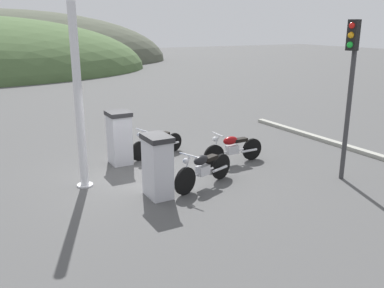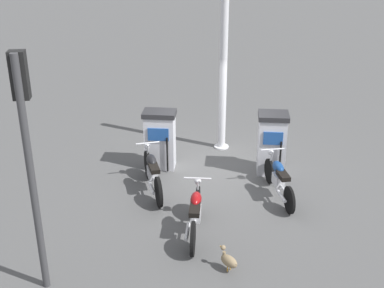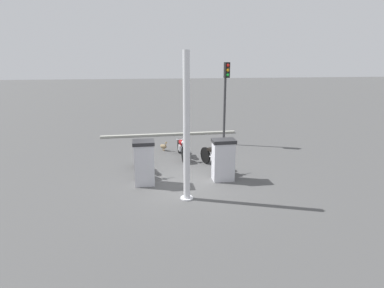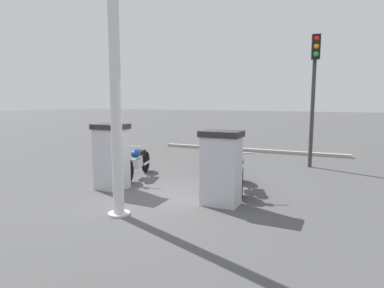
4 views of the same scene
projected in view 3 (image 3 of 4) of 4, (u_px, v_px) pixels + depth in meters
name	position (u px, v px, depth m)	size (l,w,h in m)	color
ground_plane	(184.00, 180.00, 11.25)	(120.00, 120.00, 0.00)	#4C4C4C
fuel_pump_near	(223.00, 160.00, 11.06)	(0.60, 0.81, 1.50)	silver
fuel_pump_far	(144.00, 162.00, 10.68)	(0.67, 0.73, 1.55)	silver
motorcycle_near_pump	(215.00, 157.00, 12.32)	(1.97, 0.86, 0.98)	black
motorcycle_far_pump	(141.00, 161.00, 11.89)	(1.92, 0.73, 0.94)	black
motorcycle_extra	(181.00, 147.00, 13.72)	(2.01, 0.56, 0.97)	black
wandering_duck	(164.00, 146.00, 14.78)	(0.39, 0.39, 0.45)	#847051
roadside_traffic_light	(226.00, 90.00, 15.18)	(0.39, 0.28, 4.03)	#38383A
canopy_support_pole	(187.00, 131.00, 9.19)	(0.40, 0.40, 4.43)	silver
road_edge_kerb	(169.00, 134.00, 17.76)	(0.44, 7.60, 0.12)	#9E9E93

